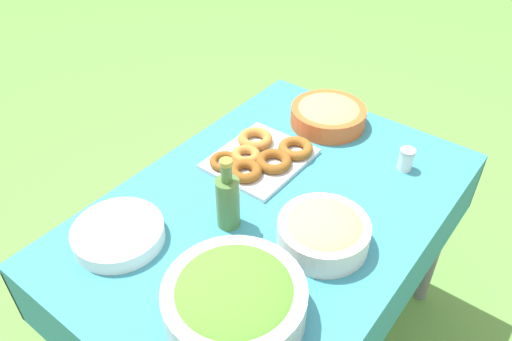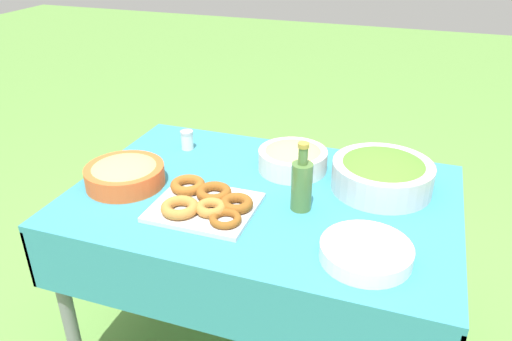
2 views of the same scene
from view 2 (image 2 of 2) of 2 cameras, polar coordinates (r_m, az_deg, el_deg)
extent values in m
cube|color=teal|center=(1.76, 0.84, -2.94)|extent=(1.33, 0.90, 0.02)
cube|color=teal|center=(1.50, -4.78, -15.18)|extent=(1.33, 0.01, 0.22)
cube|color=teal|center=(2.19, 4.49, -0.13)|extent=(1.33, 0.01, 0.22)
cube|color=teal|center=(2.09, -16.56, -2.70)|extent=(0.01, 0.90, 0.22)
cube|color=teal|center=(1.77, 21.78, -9.70)|extent=(0.01, 0.90, 0.22)
cylinder|color=slate|center=(1.98, -20.67, -15.09)|extent=(0.05, 0.05, 0.76)
cylinder|color=slate|center=(2.48, -9.70, -4.03)|extent=(0.05, 0.05, 0.76)
cylinder|color=slate|center=(2.24, 19.15, -9.20)|extent=(0.05, 0.05, 0.76)
cylinder|color=silver|center=(1.81, 14.20, -0.65)|extent=(0.35, 0.35, 0.10)
ellipsoid|color=#51892D|center=(1.79, 14.33, 0.41)|extent=(0.31, 0.31, 0.07)
cylinder|color=silver|center=(1.90, 4.21, 1.19)|extent=(0.26, 0.26, 0.08)
ellipsoid|color=tan|center=(1.89, 4.24, 1.90)|extent=(0.23, 0.23, 0.07)
cube|color=silver|center=(1.66, -5.90, -4.19)|extent=(0.33, 0.28, 0.02)
torus|color=#B27533|center=(1.62, -8.69, -4.20)|extent=(0.17, 0.17, 0.03)
torus|color=#B27533|center=(1.61, -5.18, -4.27)|extent=(0.14, 0.14, 0.03)
torus|color=brown|center=(1.56, -3.52, -5.53)|extent=(0.12, 0.12, 0.02)
torus|color=brown|center=(1.70, -4.85, -2.50)|extent=(0.17, 0.17, 0.03)
torus|color=#93561E|center=(1.75, -7.80, -1.65)|extent=(0.15, 0.15, 0.03)
torus|color=brown|center=(1.63, -2.26, -3.77)|extent=(0.13, 0.13, 0.03)
cylinder|color=white|center=(1.47, 12.38, -9.68)|extent=(0.26, 0.26, 0.01)
cylinder|color=white|center=(1.46, 12.43, -9.30)|extent=(0.26, 0.26, 0.01)
cylinder|color=white|center=(1.46, 12.48, -8.93)|extent=(0.26, 0.26, 0.01)
cylinder|color=white|center=(1.45, 12.53, -8.54)|extent=(0.26, 0.26, 0.01)
cylinder|color=#4C7238|center=(1.63, 5.23, -1.84)|extent=(0.07, 0.07, 0.17)
cylinder|color=#4C7238|center=(1.58, 5.40, 1.69)|extent=(0.03, 0.03, 0.06)
cylinder|color=#A58C33|center=(1.56, 5.46, 2.89)|extent=(0.04, 0.04, 0.02)
cylinder|color=#E05B28|center=(1.85, -14.74, -0.56)|extent=(0.28, 0.28, 0.07)
ellipsoid|color=tan|center=(1.84, -14.82, 0.06)|extent=(0.25, 0.25, 0.06)
cylinder|color=white|center=(2.09, -7.86, 3.32)|extent=(0.05, 0.05, 0.07)
cylinder|color=silver|center=(2.07, -7.93, 4.32)|extent=(0.05, 0.05, 0.01)
camera|label=1|loc=(2.16, 36.19, 27.76)|focal=35.00mm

